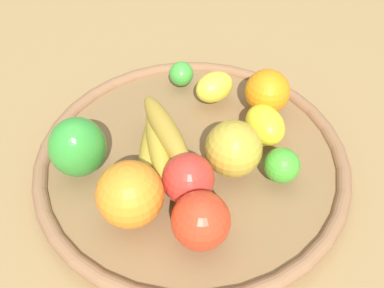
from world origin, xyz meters
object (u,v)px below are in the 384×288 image
at_px(lemon_0, 265,125).
at_px(apple_1, 201,221).
at_px(orange_0, 267,92).
at_px(apple_2, 233,149).
at_px(banana_bunch, 159,140).
at_px(apple_0, 188,179).
at_px(lemon_1, 214,87).
at_px(lime_1, 181,74).
at_px(bell_pepper, 78,147).
at_px(orange_1, 130,194).
at_px(lime_0, 282,165).

distance_m(lemon_0, apple_1, 0.20).
xyz_separation_m(orange_0, apple_2, (-0.11, -0.08, 0.00)).
xyz_separation_m(lemon_0, apple_1, (-0.16, -0.11, 0.01)).
distance_m(orange_0, apple_2, 0.14).
height_order(lemon_0, orange_0, orange_0).
height_order(banana_bunch, apple_2, apple_2).
bearing_deg(apple_1, banana_bunch, 85.24).
bearing_deg(apple_0, lemon_1, 51.03).
bearing_deg(lime_1, banana_bunch, -127.37).
relative_size(apple_2, lime_1, 1.93).
bearing_deg(banana_bunch, apple_1, -94.76).
bearing_deg(apple_1, lime_1, 68.10).
bearing_deg(orange_0, apple_2, -143.15).
bearing_deg(apple_1, bell_pepper, 118.66).
distance_m(apple_0, bell_pepper, 0.15).
relative_size(lemon_1, bell_pepper, 0.73).
relative_size(bell_pepper, apple_2, 1.13).
height_order(orange_1, lemon_1, orange_1).
distance_m(banana_bunch, apple_2, 0.11).
relative_size(lime_0, orange_1, 0.58).
bearing_deg(orange_1, lime_0, -9.83).
height_order(apple_2, apple_1, apple_2).
distance_m(lemon_1, lime_1, 0.07).
distance_m(lime_0, bell_pepper, 0.27).
bearing_deg(orange_0, bell_pepper, 177.90).
xyz_separation_m(bell_pepper, lime_1, (0.21, 0.11, -0.02)).
bearing_deg(lemon_1, lime_1, 116.75).
distance_m(lemon_0, lemon_1, 0.11).
relative_size(orange_0, apple_2, 0.89).
xyz_separation_m(orange_1, lime_1, (0.17, 0.21, -0.02)).
bearing_deg(lemon_1, orange_0, -44.05).
height_order(lime_0, orange_0, orange_0).
bearing_deg(lemon_0, lime_0, -106.51).
xyz_separation_m(lemon_0, apple_2, (-0.07, -0.03, 0.01)).
height_order(lime_0, lemon_1, lime_0).
bearing_deg(bell_pepper, apple_1, 118.46).
bearing_deg(apple_0, bell_pepper, 135.40).
height_order(lemon_0, bell_pepper, bell_pepper).
relative_size(banana_bunch, apple_2, 2.02).
bearing_deg(lime_0, apple_2, 138.40).
bearing_deg(orange_0, lemon_0, -125.99).
relative_size(apple_0, bell_pepper, 0.77).
distance_m(bell_pepper, apple_1, 0.20).
bearing_deg(apple_2, apple_0, -168.94).
relative_size(orange_1, lemon_1, 1.31).
xyz_separation_m(banana_bunch, orange_0, (0.19, 0.01, 0.00)).
xyz_separation_m(banana_bunch, lemon_0, (0.15, -0.04, -0.00)).
bearing_deg(lime_1, apple_0, -114.14).
xyz_separation_m(orange_0, apple_1, (-0.20, -0.16, 0.00)).
bearing_deg(orange_0, banana_bunch, -175.98).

